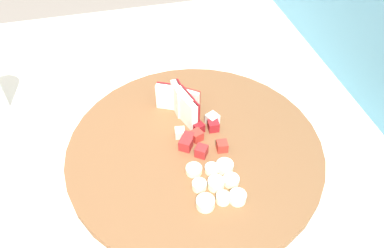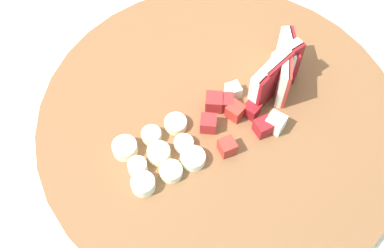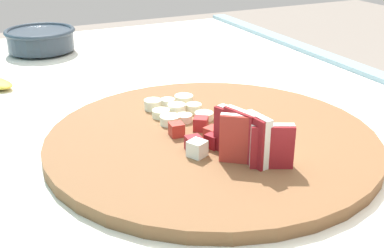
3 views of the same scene
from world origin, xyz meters
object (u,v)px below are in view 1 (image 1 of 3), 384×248
at_px(banana_slice_rows, 217,185).
at_px(cutting_board, 195,149).
at_px(apple_dice_pile, 200,135).
at_px(apple_wedge_fan, 182,103).

bearing_deg(banana_slice_rows, cutting_board, -172.57).
distance_m(cutting_board, apple_dice_pile, 0.03).
height_order(cutting_board, apple_wedge_fan, apple_wedge_fan).
relative_size(cutting_board, apple_wedge_fan, 4.80).
relative_size(cutting_board, banana_slice_rows, 4.65).
height_order(apple_wedge_fan, banana_slice_rows, apple_wedge_fan).
bearing_deg(apple_wedge_fan, apple_dice_pile, 13.72).
height_order(cutting_board, banana_slice_rows, banana_slice_rows).
bearing_deg(cutting_board, apple_wedge_fan, -177.75).
distance_m(apple_wedge_fan, apple_dice_pile, 0.07).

